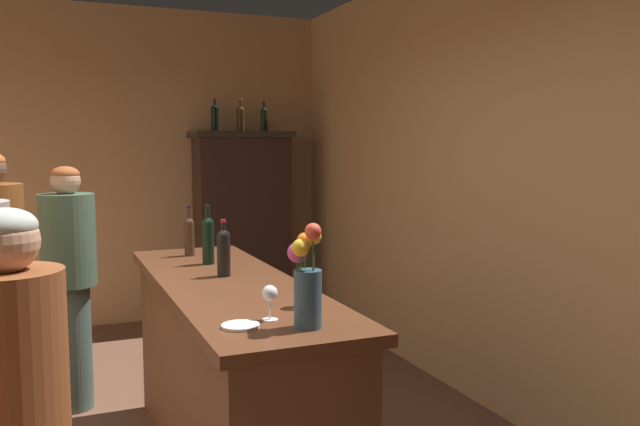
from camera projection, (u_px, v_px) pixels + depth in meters
wall_back at (66, 168)px, 5.99m from camera, size 4.93×0.12×2.98m
wall_right at (556, 182)px, 3.67m from camera, size 0.12×7.14×2.98m
bar_counter at (230, 379)px, 3.32m from camera, size 0.66×2.26×1.02m
display_cabinet at (242, 222)px, 6.37m from camera, size 0.96×0.45×1.83m
wine_bottle_syrah at (189, 234)px, 4.02m from camera, size 0.06×0.06×0.31m
wine_bottle_merlot at (224, 250)px, 3.39m from camera, size 0.07×0.07×0.30m
wine_bottle_riesling at (208, 238)px, 3.73m from camera, size 0.07×0.07×0.34m
wine_glass_front at (270, 295)px, 2.54m from camera, size 0.06×0.06×0.14m
wine_glass_mid at (305, 280)px, 2.75m from camera, size 0.08×0.08×0.16m
flower_arrangement at (307, 279)px, 2.42m from camera, size 0.12×0.13×0.40m
cheese_plate at (240, 326)px, 2.45m from camera, size 0.14×0.14×0.01m
display_bottle_left at (215, 116)px, 6.16m from camera, size 0.07×0.07×0.31m
display_bottle_midleft at (241, 117)px, 6.26m from camera, size 0.08×0.08×0.31m
display_bottle_center at (264, 118)px, 6.35m from camera, size 0.07×0.07×0.29m
patron_near_entrance at (69, 278)px, 4.16m from camera, size 0.34×0.34×1.57m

